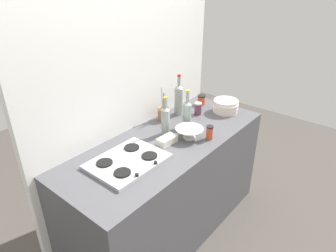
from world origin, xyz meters
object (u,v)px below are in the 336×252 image
Objects in this scene: butter_dish at (167,140)px; condiment_jar_front at (210,132)px; wine_bottle_mid_right at (166,120)px; condiment_jar_rear at (201,100)px; utensil_crock at (164,113)px; stovetop_hob at (128,161)px; mixing_bowl at (189,133)px; wine_bottle_mid_left at (179,99)px; condiment_jar_spare at (198,109)px; wine_bottle_leftmost at (187,113)px; plate_stack at (226,106)px.

butter_dish is 1.42× the size of condiment_jar_front.
condiment_jar_rear is (0.68, 0.12, -0.08)m from wine_bottle_mid_right.
butter_dish is at bearing -136.19° from utensil_crock.
stovetop_hob is at bearing -172.55° from wine_bottle_mid_right.
utensil_crock reaches higher than condiment_jar_front.
mixing_bowl is 1.39× the size of butter_dish.
wine_bottle_mid_left is 0.45m from mixing_bowl.
wine_bottle_mid_right reaches higher than condiment_jar_front.
condiment_jar_spare is (-0.21, -0.10, 0.01)m from condiment_jar_rear.
mixing_bowl is (0.54, -0.12, 0.03)m from stovetop_hob.
condiment_jar_front is at bearing -55.37° from mixing_bowl.
condiment_jar_rear is (0.61, 0.30, 0.00)m from mixing_bowl.
wine_bottle_leftmost is 0.51m from condiment_jar_rear.
butter_dish is at bearing 156.02° from mixing_bowl.
wine_bottle_leftmost is 1.11× the size of utensil_crock.
wine_bottle_mid_right reaches higher than mixing_bowl.
plate_stack is at bearing -34.74° from utensil_crock.
wine_bottle_mid_left is at bearing 52.66° from wine_bottle_leftmost.
plate_stack is 2.09× the size of condiment_jar_front.
wine_bottle_leftmost is at bearing -15.40° from wine_bottle_mid_right.
wine_bottle_mid_left is at bearing 22.75° from wine_bottle_mid_right.
condiment_jar_front is at bearing -94.16° from utensil_crock.
wine_bottle_leftmost is 0.21m from wine_bottle_mid_right.
mixing_bowl reaches higher than butter_dish.
condiment_jar_front is at bearing -114.16° from wine_bottle_mid_left.
condiment_jar_spare is (0.94, 0.08, 0.04)m from stovetop_hob.
condiment_jar_spare is (0.57, 0.12, 0.03)m from butter_dish.
mixing_bowl is at bearing -23.98° from butter_dish.
wine_bottle_mid_right is at bearing -136.51° from utensil_crock.
utensil_crock reaches higher than mixing_bowl.
butter_dish is at bearing 141.99° from condiment_jar_front.
butter_dish is 0.53× the size of utensil_crock.
plate_stack is 2.08× the size of condiment_jar_spare.
utensil_crock is at bearing 71.20° from mixing_bowl.
wine_bottle_mid_left reaches higher than condiment_jar_spare.
wine_bottle_leftmost is 0.25m from utensil_crock.
condiment_jar_spare is at bearing -31.27° from utensil_crock.
butter_dish reaches higher than stovetop_hob.
mixing_bowl is 0.38m from utensil_crock.
plate_stack is at bearing -3.47° from butter_dish.
mixing_bowl is at bearing -177.13° from plate_stack.
wine_bottle_mid_left is at bearing 48.52° from mixing_bowl.
wine_bottle_mid_right reaches higher than condiment_jar_rear.
wine_bottle_leftmost reaches higher than mixing_bowl.
utensil_crock is at bearing 92.86° from wine_bottle_leftmost.
stovetop_hob is 2.32× the size of mixing_bowl.
stovetop_hob is 1.58× the size of wine_bottle_mid_right.
utensil_crock is 0.49m from condiment_jar_rear.
utensil_crock reaches higher than butter_dish.
utensil_crock is 0.49m from condiment_jar_front.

